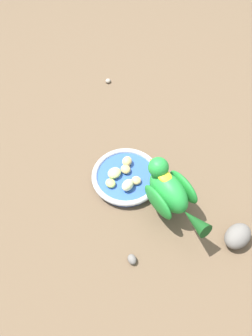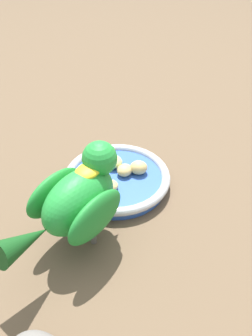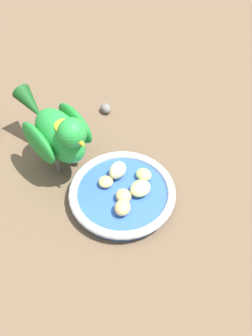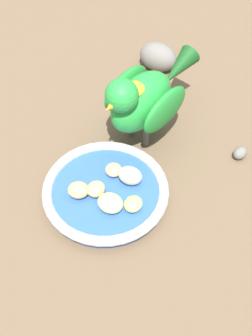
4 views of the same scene
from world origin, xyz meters
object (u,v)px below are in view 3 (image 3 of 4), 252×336
Objects in this scene: parrot at (58,132)px; pebble_1 at (106,108)px; apple_piece_0 at (124,196)px; apple_piece_1 at (118,170)px; apple_piece_3 at (144,175)px; apple_piece_5 at (140,188)px; feeding_bowl at (122,194)px; apple_piece_2 at (122,208)px; apple_piece_4 at (106,182)px.

pebble_1 is at bearing 113.59° from parrot.
pebble_1 is (0.08, 0.23, -0.02)m from apple_piece_0.
apple_piece_3 is at bearing -35.10° from apple_piece_1.
apple_piece_0 is 0.03m from apple_piece_5.
feeding_bowl is at bearing -167.21° from apple_piece_3.
apple_piece_3 is at bearing 33.78° from parrot.
pebble_1 is (0.03, 0.20, -0.02)m from apple_piece_3.
pebble_1 is at bearing 70.66° from apple_piece_0.
apple_piece_2 is at bearing 4.46° from parrot.
apple_piece_0 is 0.16m from parrot.
apple_piece_3 is at bearing -15.33° from apple_piece_4.
parrot is (-0.09, 0.14, 0.06)m from apple_piece_5.
apple_piece_2 reaches higher than feeding_bowl.
apple_piece_4 is 0.21m from pebble_1.
apple_piece_4 is 0.68× the size of apple_piece_5.
apple_piece_1 is 1.42× the size of pebble_1.
apple_piece_2 is at bearing -117.20° from feeding_bowl.
apple_piece_2 is 0.06m from apple_piece_4.
apple_piece_0 is 1.09× the size of apple_piece_4.
apple_piece_1 reaches higher than apple_piece_3.
apple_piece_4 is 0.06m from apple_piece_5.
apple_piece_4 is 1.02× the size of pebble_1.
pebble_1 is at bearing 78.30° from apple_piece_5.
feeding_bowl is at bearing 62.80° from apple_piece_2.
apple_piece_1 is 0.94× the size of apple_piece_5.
apple_piece_1 reaches higher than apple_piece_0.
feeding_bowl is 0.87× the size of parrot.
parrot reaches higher than feeding_bowl.
apple_piece_3 is (0.07, 0.05, -0.00)m from apple_piece_2.
apple_piece_5 reaches higher than pebble_1.
apple_piece_4 is at bearing -163.13° from apple_piece_1.
apple_piece_1 reaches higher than pebble_1.
apple_piece_2 is (-0.02, -0.04, 0.02)m from feeding_bowl.
feeding_bowl is at bearing -59.87° from apple_piece_4.
apple_piece_2 is 0.08m from apple_piece_3.
feeding_bowl is 0.02m from apple_piece_0.
apple_piece_5 is at bearing -43.38° from apple_piece_4.
apple_piece_0 is 0.24m from pebble_1.
parrot is 0.18m from pebble_1.
apple_piece_2 is (-0.01, -0.02, 0.00)m from apple_piece_0.
apple_piece_4 is (-0.01, 0.04, -0.00)m from apple_piece_0.
apple_piece_0 is 0.06m from apple_piece_3.
feeding_bowl is at bearing 15.49° from parrot.
pebble_1 is at bearing 63.46° from apple_piece_4.
apple_piece_4 is (-0.03, -0.01, -0.01)m from apple_piece_1.
parrot is at bearing -146.20° from pebble_1.
parrot reaches higher than pebble_1.
apple_piece_2 is 0.05m from apple_piece_5.
apple_piece_5 is at bearing -101.70° from pebble_1.
apple_piece_4 is at bearing 164.67° from apple_piece_3.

